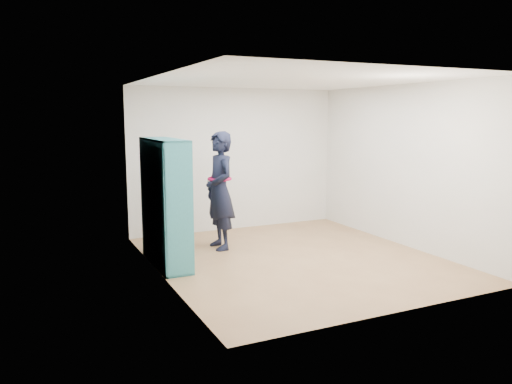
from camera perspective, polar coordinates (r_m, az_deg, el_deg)
name	(u,v)px	position (r m, az deg, el deg)	size (l,w,h in m)	color
floor	(295,259)	(7.49, 4.53, -7.60)	(4.50, 4.50, 0.00)	olive
ceiling	(298,80)	(7.21, 4.78, 12.65)	(4.50, 4.50, 0.00)	white
wall_left	(160,179)	(6.48, -10.88, 1.45)	(0.02, 4.50, 2.60)	silver
wall_right	(404,166)	(8.41, 16.57, 2.88)	(0.02, 4.50, 2.60)	silver
wall_back	(236,159)	(9.24, -2.32, 3.74)	(4.00, 0.02, 2.60)	silver
wall_front	(404,193)	(5.42, 16.58, -0.16)	(4.00, 0.02, 2.60)	silver
bookshelf	(163,204)	(7.12, -10.54, -1.36)	(0.39, 1.34, 1.79)	teal
person	(220,191)	(7.88, -4.16, 0.17)	(0.45, 0.68, 1.86)	black
smartphone	(209,183)	(7.87, -5.44, 1.03)	(0.04, 0.09, 0.14)	silver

